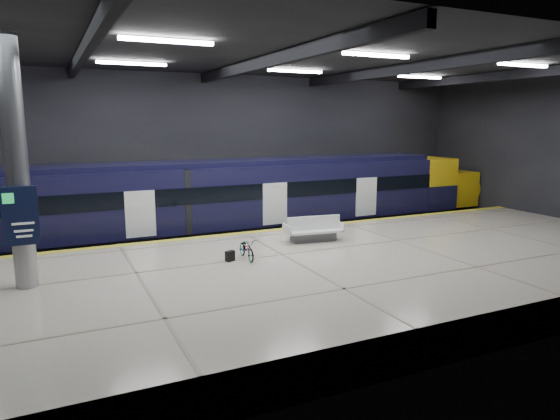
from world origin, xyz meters
TOP-DOWN VIEW (x-y plane):
  - ground at (0.00, 0.00)m, footprint 30.00×30.00m
  - room_shell at (-0.00, 0.00)m, footprint 30.10×16.10m
  - platform at (0.00, -2.50)m, footprint 30.00×11.00m
  - safety_strip at (0.00, 2.75)m, footprint 30.00×0.40m
  - rails at (0.00, 5.50)m, footprint 30.00×1.52m
  - train at (0.84, 5.50)m, footprint 29.40×2.84m
  - bench at (1.95, 0.29)m, footprint 2.34×1.20m
  - bicycle at (-1.34, -1.00)m, footprint 0.54×1.39m
  - pannier_bag at (-1.94, -1.00)m, footprint 0.34×0.27m
  - info_column at (-8.00, -1.03)m, footprint 0.90×0.78m

SIDE VIEW (x-z plane):
  - ground at x=0.00m, z-range 0.00..0.00m
  - rails at x=0.00m, z-range 0.00..0.16m
  - platform at x=0.00m, z-range 0.00..1.10m
  - safety_strip at x=0.00m, z-range 1.10..1.11m
  - pannier_bag at x=-1.94m, z-range 1.10..1.45m
  - bench at x=1.95m, z-range 0.95..1.94m
  - bicycle at x=-1.34m, z-range 1.10..1.82m
  - train at x=0.84m, z-range 0.16..3.95m
  - info_column at x=-8.00m, z-range 1.01..7.91m
  - room_shell at x=0.00m, z-range 1.69..9.74m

